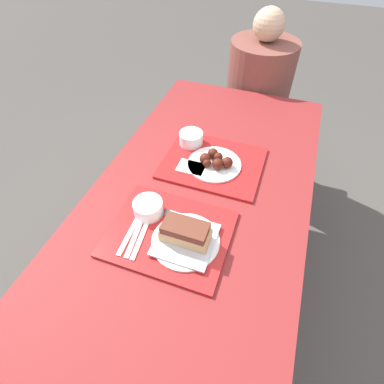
# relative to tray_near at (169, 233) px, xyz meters

# --- Properties ---
(ground_plane) EXTENTS (12.00, 12.00, 0.00)m
(ground_plane) POSITION_rel_tray_near_xyz_m (0.04, 0.16, -0.78)
(ground_plane) COLOR #4C4742
(picnic_table) EXTENTS (0.84, 1.82, 0.77)m
(picnic_table) POSITION_rel_tray_near_xyz_m (0.04, 0.16, -0.10)
(picnic_table) COLOR maroon
(picnic_table) RESTS_ON ground_plane
(picnic_bench_far) EXTENTS (0.80, 0.28, 0.46)m
(picnic_bench_far) POSITION_rel_tray_near_xyz_m (0.04, 1.29, -0.40)
(picnic_bench_far) COLOR maroon
(picnic_bench_far) RESTS_ON ground_plane
(tray_near) EXTENTS (0.41, 0.34, 0.01)m
(tray_near) POSITION_rel_tray_near_xyz_m (0.00, 0.00, 0.00)
(tray_near) COLOR red
(tray_near) RESTS_ON picnic_table
(tray_far) EXTENTS (0.41, 0.34, 0.01)m
(tray_far) POSITION_rel_tray_near_xyz_m (0.04, 0.40, 0.00)
(tray_far) COLOR red
(tray_far) RESTS_ON picnic_table
(bowl_coleslaw_near) EXTENTS (0.11, 0.11, 0.06)m
(bowl_coleslaw_near) POSITION_rel_tray_near_xyz_m (-0.10, 0.06, 0.04)
(bowl_coleslaw_near) COLOR white
(bowl_coleslaw_near) RESTS_ON tray_near
(brisket_sandwich_plate) EXTENTS (0.23, 0.23, 0.09)m
(brisket_sandwich_plate) POSITION_rel_tray_near_xyz_m (0.07, -0.02, 0.04)
(brisket_sandwich_plate) COLOR white
(brisket_sandwich_plate) RESTS_ON tray_near
(plastic_fork_near) EXTENTS (0.04, 0.17, 0.00)m
(plastic_fork_near) POSITION_rel_tray_near_xyz_m (-0.10, -0.06, 0.01)
(plastic_fork_near) COLOR white
(plastic_fork_near) RESTS_ON tray_near
(plastic_knife_near) EXTENTS (0.04, 0.17, 0.00)m
(plastic_knife_near) POSITION_rel_tray_near_xyz_m (-0.08, -0.06, 0.01)
(plastic_knife_near) COLOR white
(plastic_knife_near) RESTS_ON tray_near
(plastic_spoon_near) EXTENTS (0.03, 0.17, 0.00)m
(plastic_spoon_near) POSITION_rel_tray_near_xyz_m (-0.12, -0.06, 0.01)
(plastic_spoon_near) COLOR white
(plastic_spoon_near) RESTS_ON tray_near
(condiment_packet) EXTENTS (0.04, 0.03, 0.01)m
(condiment_packet) POSITION_rel_tray_near_xyz_m (-0.03, 0.08, 0.01)
(condiment_packet) COLOR teal
(condiment_packet) RESTS_ON tray_near
(bowl_coleslaw_far) EXTENTS (0.11, 0.11, 0.06)m
(bowl_coleslaw_far) POSITION_rel_tray_near_xyz_m (-0.10, 0.49, 0.04)
(bowl_coleslaw_far) COLOR white
(bowl_coleslaw_far) RESTS_ON tray_far
(wings_plate_far) EXTENTS (0.23, 0.23, 0.06)m
(wings_plate_far) POSITION_rel_tray_near_xyz_m (0.05, 0.38, 0.02)
(wings_plate_far) COLOR white
(wings_plate_far) RESTS_ON tray_far
(napkin_far) EXTENTS (0.11, 0.08, 0.01)m
(napkin_far) POSITION_rel_tray_near_xyz_m (-0.04, 0.33, 0.01)
(napkin_far) COLOR white
(napkin_far) RESTS_ON tray_far
(person_seated_across) EXTENTS (0.40, 0.40, 0.69)m
(person_seated_across) POSITION_rel_tray_near_xyz_m (0.08, 1.29, -0.04)
(person_seated_across) COLOR brown
(person_seated_across) RESTS_ON picnic_bench_far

